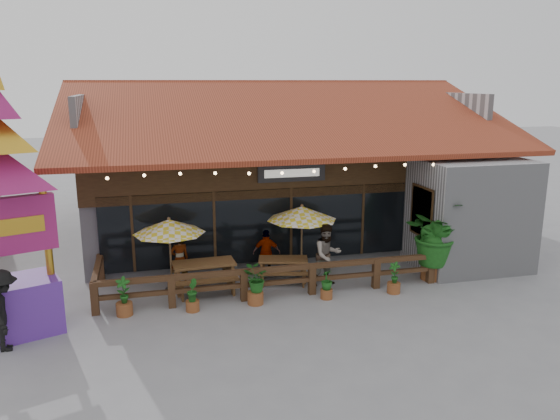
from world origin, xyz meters
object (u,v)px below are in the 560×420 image
object	(u,v)px
umbrella_left	(169,227)
pedestrian	(4,310)
thai_sign_tower	(4,177)
tropical_plant	(434,235)
picnic_table_left	(204,271)
picnic_table_right	(283,266)
umbrella_right	(302,213)

from	to	relation	value
umbrella_left	pedestrian	xyz separation A→B (m)	(-3.89, -2.80, -0.99)
thai_sign_tower	tropical_plant	size ratio (longest dim) A/B	2.95
umbrella_left	picnic_table_left	size ratio (longest dim) A/B	1.19
picnic_table_left	umbrella_left	bearing A→B (deg)	166.57
pedestrian	umbrella_left	bearing A→B (deg)	-63.30
picnic_table_left	picnic_table_right	world-z (taller)	picnic_table_left
tropical_plant	picnic_table_right	bearing A→B (deg)	168.05
umbrella_right	thai_sign_tower	xyz separation A→B (m)	(-7.81, -2.19, 1.85)
tropical_plant	picnic_table_left	bearing A→B (deg)	173.64
picnic_table_left	tropical_plant	bearing A→B (deg)	-6.36
picnic_table_right	tropical_plant	world-z (taller)	tropical_plant
picnic_table_right	picnic_table_left	bearing A→B (deg)	-175.71
umbrella_left	tropical_plant	distance (m)	8.03
thai_sign_tower	tropical_plant	bearing A→B (deg)	4.63
umbrella_left	pedestrian	bearing A→B (deg)	-144.26
tropical_plant	pedestrian	distance (m)	11.98
picnic_table_right	tropical_plant	xyz separation A→B (m)	(4.55, -0.96, 0.94)
umbrella_left	picnic_table_right	distance (m)	3.69
picnic_table_right	tropical_plant	distance (m)	4.75
thai_sign_tower	picnic_table_right	bearing A→B (deg)	14.98
umbrella_right	picnic_table_left	size ratio (longest dim) A/B	1.25
umbrella_right	thai_sign_tower	world-z (taller)	thai_sign_tower
umbrella_left	tropical_plant	xyz separation A→B (m)	(7.95, -1.01, -0.52)
picnic_table_right	thai_sign_tower	xyz separation A→B (m)	(-7.14, -1.91, 3.41)
picnic_table_left	thai_sign_tower	bearing A→B (deg)	-159.79
umbrella_left	picnic_table_right	world-z (taller)	umbrella_left
umbrella_right	picnic_table_left	distance (m)	3.48
picnic_table_left	picnic_table_right	distance (m)	2.46
umbrella_right	tropical_plant	distance (m)	4.12
thai_sign_tower	pedestrian	xyz separation A→B (m)	(-0.14, -0.85, -2.94)
picnic_table_left	pedestrian	bearing A→B (deg)	-151.95
picnic_table_left	pedestrian	size ratio (longest dim) A/B	0.98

